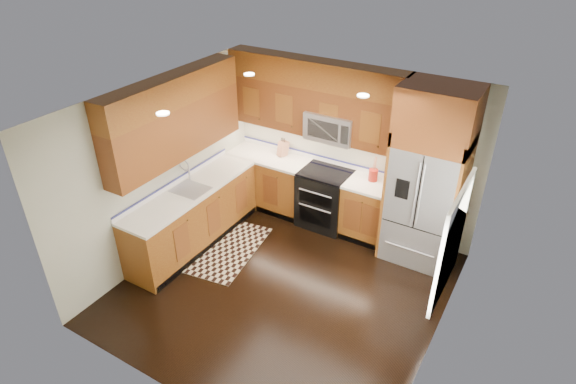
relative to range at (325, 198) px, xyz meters
The scene contains 16 objects.
ground 1.75m from the range, 81.47° to the right, with size 4.00×4.00×0.00m, color black.
wall_back 0.93m from the range, 53.04° to the left, with size 4.00×0.02×2.60m, color beige.
wall_left 2.56m from the range, 136.38° to the right, with size 0.02×4.00×2.60m, color beige.
wall_right 2.92m from the range, 36.55° to the right, with size 0.02×4.00×2.60m, color beige.
window 2.83m from the range, 33.39° to the right, with size 0.04×1.10×1.30m.
base_cabinets 1.25m from the range, 141.90° to the right, with size 2.85×3.00×0.90m.
countertop 1.16m from the range, 142.09° to the right, with size 2.86×3.01×0.04m.
upper_cabinets 1.89m from the range, 147.22° to the right, with size 2.85×3.00×1.15m.
range is the anchor object (origin of this frame).
microwave 1.20m from the range, 90.19° to the left, with size 0.76×0.40×0.42m.
refrigerator 1.76m from the range, ahead, with size 0.98×0.75×2.60m.
sink_faucet 2.13m from the range, 135.87° to the right, with size 0.54×0.44×0.37m.
rug 1.74m from the range, 124.56° to the right, with size 0.88×1.47×0.01m, color black.
knife_block 1.07m from the range, 168.85° to the left, with size 0.15×0.18×0.31m.
utensil_crock 0.95m from the range, 10.68° to the left, with size 0.16×0.16×0.39m.
cutting_board 1.14m from the range, 15.23° to the left, with size 0.33×0.33×0.02m, color brown.
Camera 1 is at (2.59, -4.24, 4.47)m, focal length 30.00 mm.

